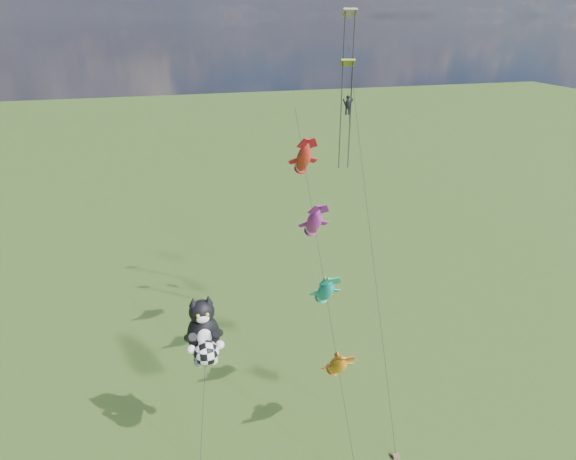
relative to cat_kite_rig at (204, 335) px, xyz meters
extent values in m
plane|color=#1E3A0E|center=(-0.03, -0.25, -7.75)|extent=(300.00, 300.00, 0.00)
cylinder|color=black|center=(-0.52, -1.24, -4.60)|extent=(1.07, 2.59, 6.02)
ellipsoid|color=black|center=(0.00, 0.30, -0.21)|extent=(2.34, 2.13, 2.79)
ellipsoid|color=black|center=(0.00, 0.21, 1.45)|extent=(1.85, 1.77, 1.41)
cone|color=black|center=(-0.43, 0.21, 2.19)|extent=(0.63, 0.63, 0.52)
cone|color=black|center=(0.44, 0.21, 2.19)|extent=(0.63, 0.63, 0.52)
ellipsoid|color=white|center=(0.00, -0.36, 1.31)|extent=(0.81, 0.60, 0.50)
ellipsoid|color=white|center=(0.00, -0.36, 0.05)|extent=(0.93, 0.61, 1.15)
sphere|color=gold|center=(-0.26, -0.42, 1.60)|extent=(0.21, 0.21, 0.21)
sphere|color=gold|center=(0.26, -0.42, 1.60)|extent=(0.21, 0.21, 0.21)
sphere|color=white|center=(-0.82, -0.62, -0.43)|extent=(0.52, 0.52, 0.52)
sphere|color=white|center=(0.83, -0.62, -0.43)|extent=(0.52, 0.52, 0.52)
sphere|color=white|center=(-0.43, 0.16, -2.08)|extent=(0.56, 0.56, 0.56)
sphere|color=white|center=(0.44, 0.16, -2.08)|extent=(0.56, 0.56, 0.56)
sphere|color=white|center=(0.00, -0.88, -0.64)|extent=(1.46, 1.46, 1.46)
cylinder|color=black|center=(7.83, 1.65, 1.71)|extent=(0.65, 15.82, 18.64)
ellipsoid|color=yellow|center=(7.69, -1.83, -2.39)|extent=(1.04, 2.57, 2.75)
ellipsoid|color=#198CBF|center=(7.81, 1.12, 1.09)|extent=(1.04, 2.57, 2.75)
ellipsoid|color=#D833AC|center=(7.92, 4.07, 4.56)|extent=(1.04, 2.57, 2.75)
ellipsoid|color=#E54619|center=(8.04, 7.02, 8.04)|extent=(1.04, 2.57, 2.75)
cube|color=brown|center=(10.60, -4.74, -7.64)|extent=(0.40, 0.30, 0.22)
cylinder|color=black|center=(11.77, 3.71, 3.68)|extent=(2.38, 16.93, 22.59)
cube|color=green|center=(11.80, 9.21, 13.97)|extent=(1.07, 0.72, 0.53)
cylinder|color=black|center=(11.45, 9.21, 10.15)|extent=(0.08, 0.08, 7.64)
cylinder|color=black|center=(12.14, 9.21, 10.15)|extent=(0.08, 0.08, 7.64)
cube|color=blue|center=(12.95, 12.16, 17.13)|extent=(1.14, 0.82, 0.63)
cylinder|color=black|center=(12.59, 12.16, 13.07)|extent=(0.08, 0.08, 8.12)
cylinder|color=black|center=(13.30, 12.16, 13.07)|extent=(0.08, 0.08, 8.12)
camera|label=1|loc=(-1.24, -23.46, 16.88)|focal=30.00mm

